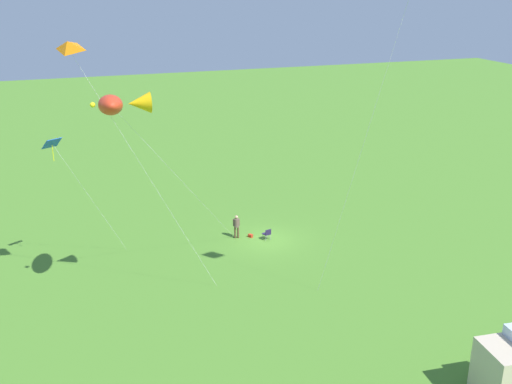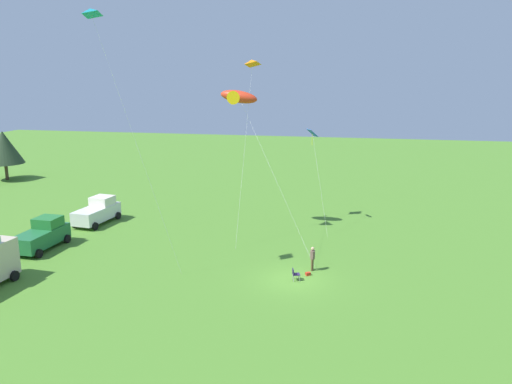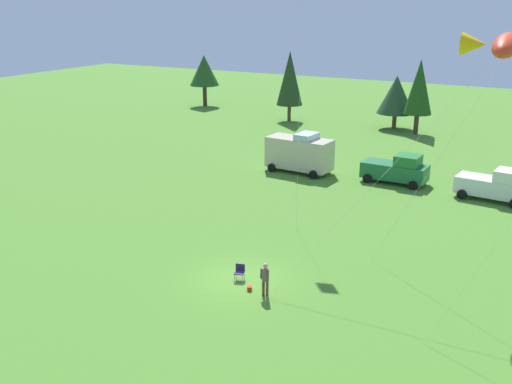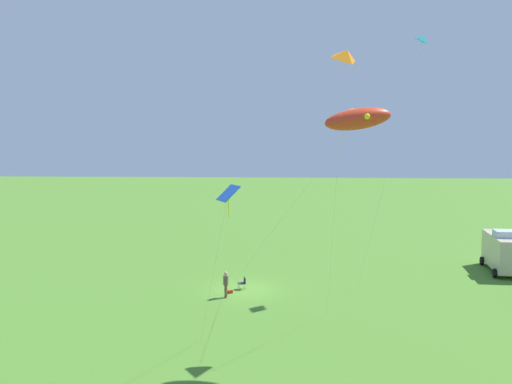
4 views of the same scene
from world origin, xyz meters
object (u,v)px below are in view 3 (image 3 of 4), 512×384
(truck_green_flatbed, at_px, (397,169))
(folding_chair, at_px, (240,271))
(kite_large_fish, at_px, (498,45))
(person_kite_flyer, at_px, (265,277))
(van_camper_beige, at_px, (300,153))
(backpack_on_grass, at_px, (249,288))
(truck_white_pickup, at_px, (495,185))

(truck_green_flatbed, bearing_deg, folding_chair, -94.29)
(kite_large_fish, bearing_deg, truck_green_flatbed, 119.37)
(person_kite_flyer, bearing_deg, van_camper_beige, -153.54)
(person_kite_flyer, xyz_separation_m, kite_large_fish, (8.34, 7.32, 10.66))
(backpack_on_grass, height_order, truck_white_pickup, truck_white_pickup)
(truck_white_pickup, bearing_deg, van_camper_beige, -173.58)
(person_kite_flyer, xyz_separation_m, backpack_on_grass, (-0.98, 0.20, -0.91))
(van_camper_beige, relative_size, truck_green_flatbed, 1.10)
(folding_chair, distance_m, truck_white_pickup, 21.95)
(person_kite_flyer, height_order, folding_chair, person_kite_flyer)
(person_kite_flyer, bearing_deg, truck_green_flatbed, -174.63)
(person_kite_flyer, distance_m, folding_chair, 2.28)
(van_camper_beige, height_order, kite_large_fish, kite_large_fish)
(person_kite_flyer, relative_size, kite_large_fish, 0.14)
(folding_chair, relative_size, truck_white_pickup, 0.16)
(van_camper_beige, xyz_separation_m, kite_large_fish, (15.95, -13.47, 10.04))
(person_kite_flyer, bearing_deg, truck_white_pickup, 165.95)
(person_kite_flyer, xyz_separation_m, van_camper_beige, (-7.61, 20.79, 0.62))
(backpack_on_grass, distance_m, kite_large_fish, 16.47)
(truck_green_flatbed, distance_m, truck_white_pickup, 7.37)
(person_kite_flyer, bearing_deg, folding_chair, -110.23)
(folding_chair, xyz_separation_m, van_camper_beige, (-5.62, 19.80, 1.16))
(backpack_on_grass, bearing_deg, truck_white_pickup, 67.03)
(backpack_on_grass, relative_size, truck_white_pickup, 0.06)
(van_camper_beige, height_order, truck_green_flatbed, van_camper_beige)
(truck_white_pickup, bearing_deg, person_kite_flyer, -103.60)
(person_kite_flyer, relative_size, folding_chair, 2.12)
(truck_white_pickup, bearing_deg, kite_large_fish, -80.44)
(folding_chair, xyz_separation_m, kite_large_fish, (10.33, 6.33, 11.19))
(person_kite_flyer, bearing_deg, kite_large_fish, 137.63)
(van_camper_beige, bearing_deg, backpack_on_grass, -67.39)
(backpack_on_grass, bearing_deg, truck_green_flatbed, 86.35)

